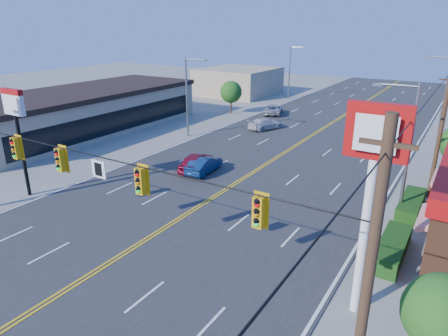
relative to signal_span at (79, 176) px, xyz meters
The scene contains 18 objects.
ground 4.89m from the signal_span, ahead, with size 160.00×160.00×0.00m, color gray.
road 20.58m from the signal_span, 89.66° to the left, with size 20.00×120.00×0.06m, color #2D2D30.
signal_span is the anchor object (origin of this frame).
kfc_pylon 11.87m from the signal_span, 19.78° to the left, with size 2.20×0.36×8.50m.
strip_mall 28.46m from the signal_span, 140.56° to the left, with size 10.40×26.40×4.40m.
pizza_hut_sign 11.60m from the signal_span, 159.81° to the left, with size 1.90×0.30×6.85m.
streetlight_se 17.76m from the signal_span, 52.06° to the left, with size 2.55×0.25×8.00m.
streetlight_ne 39.54m from the signal_span, 73.98° to the left, with size 2.55×0.25×8.00m.
streetlight_sw 24.46m from the signal_span, 115.88° to the left, with size 2.55×0.25×8.00m.
streetlight_nw 49.17m from the signal_span, 102.54° to the left, with size 2.55×0.25×8.00m.
utility_pole_near 21.82m from the signal_span, 55.61° to the left, with size 0.28×0.28×8.40m, color #47301E.
tree_kfc_front 14.46m from the signal_span, ahead, with size 2.52×2.52×3.78m.
tree_west 36.42m from the signal_span, 110.75° to the left, with size 2.80×2.80×4.20m.
bld_west_far 52.03m from the signal_span, 112.50° to the left, with size 11.00×12.00×4.20m, color tan.
car_magenta 15.08m from the signal_span, 105.94° to the left, with size 1.67×4.16×1.42m, color maroon.
car_blue 14.83m from the signal_span, 102.93° to the left, with size 1.34×3.84×1.27m, color navy.
car_white 29.46m from the signal_span, 100.30° to the left, with size 1.73×4.26×1.24m, color silver.
car_silver 37.36m from the signal_span, 102.20° to the left, with size 2.07×4.49×1.25m, color #BBBBC1.
Camera 1 is at (13.59, -10.19, 10.99)m, focal length 32.00 mm.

